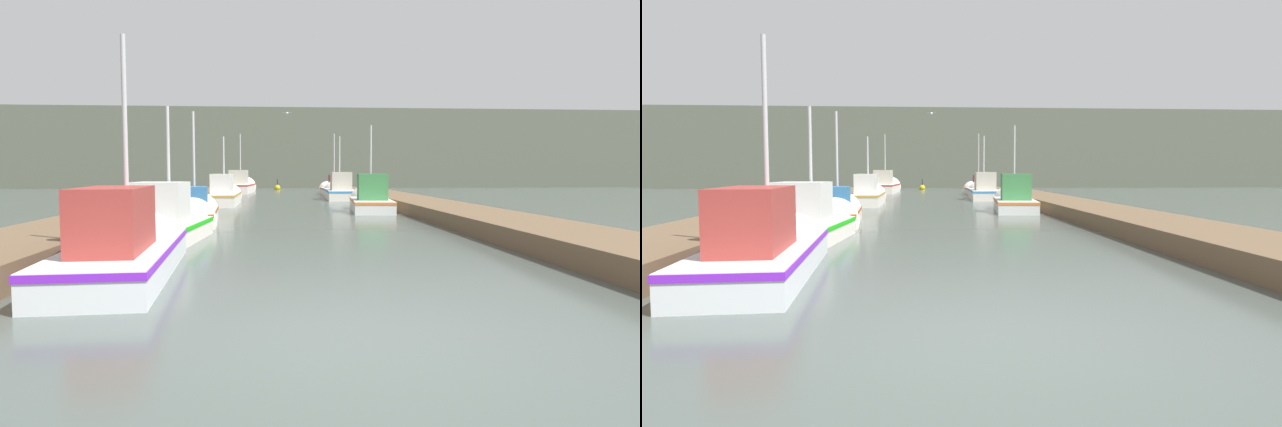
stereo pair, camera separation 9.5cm
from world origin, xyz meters
TOP-DOWN VIEW (x-y plane):
  - ground_plane at (0.00, 0.00)m, footprint 200.00×200.00m
  - dock_left at (-5.35, 16.00)m, footprint 2.29×40.00m
  - dock_right at (5.35, 16.00)m, footprint 2.29×40.00m
  - distant_shore_ridge at (0.00, 55.11)m, footprint 120.00×16.00m
  - fishing_boat_0 at (-3.13, 4.37)m, footprint 1.80×6.11m
  - fishing_boat_1 at (-3.17, 8.49)m, footprint 1.80×4.59m
  - fishing_boat_2 at (-3.20, 12.88)m, footprint 1.60×4.80m
  - fishing_boat_3 at (3.26, 17.99)m, footprint 1.99×5.53m
  - fishing_boat_4 at (-3.09, 22.62)m, footprint 1.44×5.91m
  - fishing_boat_5 at (3.07, 27.46)m, footprint 1.74×5.89m
  - fishing_boat_6 at (3.28, 32.65)m, footprint 1.64×5.68m
  - fishing_boat_7 at (-3.12, 37.22)m, footprint 2.13×6.30m
  - mooring_piling_0 at (4.38, 23.78)m, footprint 0.37×0.37m
  - mooring_piling_1 at (4.24, 38.56)m, footprint 0.30×0.30m
  - mooring_piling_2 at (4.28, 24.81)m, footprint 0.35×0.35m
  - mooring_piling_3 at (-4.10, 4.63)m, footprint 0.35×0.35m
  - channel_buoy at (-0.37, 43.50)m, footprint 0.51×0.51m
  - seagull_lead at (0.06, 26.52)m, footprint 0.56×0.29m

SIDE VIEW (x-z plane):
  - ground_plane at x=0.00m, z-range 0.00..0.00m
  - channel_buoy at x=-0.37m, z-range -0.36..0.66m
  - dock_left at x=-5.35m, z-range 0.00..0.44m
  - dock_right at x=5.35m, z-range 0.00..0.44m
  - fishing_boat_2 at x=-3.20m, z-range -1.60..2.27m
  - fishing_boat_6 at x=3.28m, z-range -1.86..2.62m
  - fishing_boat_1 at x=-3.17m, z-range -1.41..2.19m
  - fishing_boat_0 at x=-3.13m, z-range -1.72..2.55m
  - fishing_boat_3 at x=3.26m, z-range -1.56..2.40m
  - fishing_boat_4 at x=-3.09m, z-range -1.37..2.26m
  - fishing_boat_5 at x=3.07m, z-range -1.58..2.49m
  - fishing_boat_7 at x=-3.12m, z-range -1.89..2.90m
  - mooring_piling_1 at x=4.24m, z-range 0.01..1.15m
  - mooring_piling_3 at x=-4.10m, z-range 0.01..1.15m
  - mooring_piling_2 at x=4.28m, z-range 0.01..1.18m
  - mooring_piling_0 at x=4.38m, z-range 0.01..1.35m
  - distant_shore_ridge at x=0.00m, z-range 0.00..7.39m
  - seagull_lead at x=0.06m, z-range 4.74..4.86m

